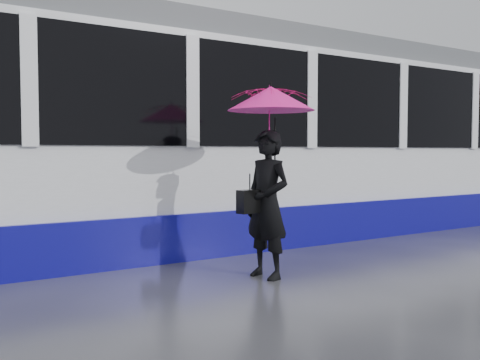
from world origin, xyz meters
TOP-DOWN VIEW (x-y plane):
  - ground at (0.00, 0.00)m, footprint 90.00×90.00m
  - rails at (0.00, 2.50)m, footprint 34.00×1.51m
  - tram at (-1.42, 2.50)m, footprint 26.00×2.56m
  - woman at (0.35, -0.04)m, footprint 0.50×0.67m
  - umbrella at (0.40, -0.04)m, footprint 1.14×1.14m
  - handbag at (0.13, -0.02)m, footprint 0.32×0.18m

SIDE VIEW (x-z plane):
  - ground at x=0.00m, z-range 0.00..0.00m
  - rails at x=0.00m, z-range 0.00..0.02m
  - woman at x=0.35m, z-range 0.00..1.67m
  - handbag at x=0.13m, z-range 0.66..1.09m
  - tram at x=-1.42m, z-range -0.04..3.31m
  - umbrella at x=0.40m, z-range 1.27..2.39m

